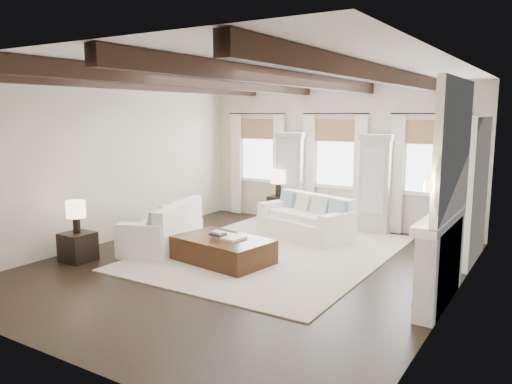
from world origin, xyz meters
The scene contains 15 objects.
ground centered at (0.00, 0.00, 0.00)m, with size 7.50×7.50×0.00m, color black.
room_shell centered at (0.75, 0.90, 1.89)m, with size 6.54×7.54×3.22m.
area_rug centered at (-0.03, 0.95, 0.01)m, with size 3.93×5.05×0.02m, color #C1AF9B.
sofa_back centered at (-0.05, 2.38, 0.35)m, with size 2.22×1.52×0.87m.
sofa_left centered at (-2.00, 0.20, 0.35)m, with size 1.50×2.21×0.87m.
ottoman centered at (-0.47, -0.03, 0.21)m, with size 1.64×1.02×0.43m, color black.
tray centered at (-0.36, 0.02, 0.45)m, with size 0.50×0.38×0.04m, color white.
book_lower centered at (-0.55, -0.06, 0.49)m, with size 0.26×0.20×0.04m, color #262628.
book_upper centered at (-0.56, -0.04, 0.52)m, with size 0.22×0.17×0.03m, color beige.
side_table_front centered at (-2.67, -1.30, 0.25)m, with size 0.50×0.50×0.50m, color black.
lamp_front centered at (-2.67, -1.30, 0.89)m, with size 0.33×0.33×0.57m.
side_table_back centered at (-1.26, 3.32, 0.31)m, with size 0.41×0.41×0.62m, color black.
lamp_back centered at (-1.26, 3.32, 1.05)m, with size 0.37×0.37×0.64m.
candlestick_near centered at (2.90, -0.23, 0.33)m, with size 0.16×0.16×0.80m.
candlestick_far centered at (2.90, 0.18, 0.33)m, with size 0.16×0.16×0.80m.
Camera 1 is at (4.45, -6.81, 2.56)m, focal length 35.00 mm.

